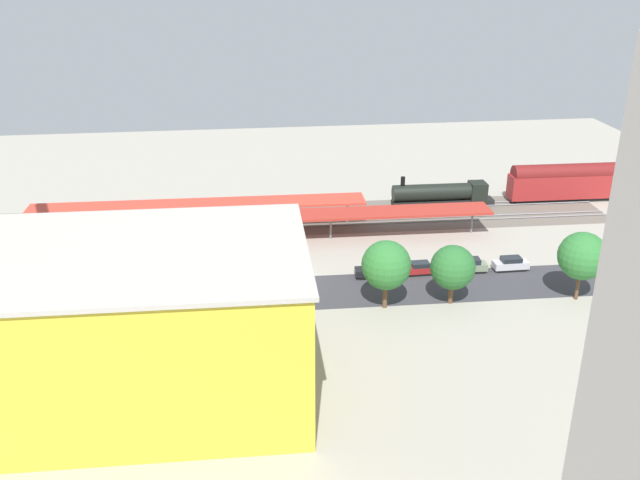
{
  "coord_description": "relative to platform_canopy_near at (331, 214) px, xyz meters",
  "views": [
    {
      "loc": [
        7.15,
        79.06,
        38.9
      ],
      "look_at": [
        -2.79,
        -0.83,
        4.86
      ],
      "focal_mm": 39.12,
      "sensor_mm": 36.0,
      "label": 1
    }
  ],
  "objects": [
    {
      "name": "ground_plane",
      "position": [
        5.78,
        12.56,
        -3.76
      ],
      "size": [
        160.26,
        160.26,
        0.0
      ],
      "primitive_type": "plane",
      "color": "#9E998C",
      "rests_on": "ground"
    },
    {
      "name": "rail_bed",
      "position": [
        5.78,
        -8.63,
        -3.76
      ],
      "size": [
        100.41,
        15.72,
        0.01
      ],
      "primitive_type": "cube",
      "rotation": [
        0.0,
        0.0,
        -0.02
      ],
      "color": "#665E54",
      "rests_on": "ground"
    },
    {
      "name": "street_asphalt",
      "position": [
        5.78,
        16.42,
        -3.76
      ],
      "size": [
        100.32,
        10.87,
        0.01
      ],
      "primitive_type": "cube",
      "rotation": [
        0.0,
        0.0,
        -0.02
      ],
      "color": "#38383D",
      "rests_on": "ground"
    },
    {
      "name": "track_rails",
      "position": [
        5.78,
        -8.63,
        -3.58
      ],
      "size": [
        100.15,
        9.29,
        0.12
      ],
      "color": "#9E9EA8",
      "rests_on": "ground"
    },
    {
      "name": "platform_canopy_near",
      "position": [
        0.0,
        0.0,
        0.0
      ],
      "size": [
        46.32,
        5.59,
        3.96
      ],
      "color": "#A82D23",
      "rests_on": "ground"
    },
    {
      "name": "platform_canopy_far",
      "position": [
        18.77,
        -6.34,
        0.01
      ],
      "size": [
        49.35,
        5.81,
        3.97
      ],
      "color": "#C63D2D",
      "rests_on": "ground"
    },
    {
      "name": "locomotive",
      "position": [
        -20.13,
        -11.55,
        -1.92
      ],
      "size": [
        16.58,
        3.06,
        5.08
      ],
      "color": "black",
      "rests_on": "ground"
    },
    {
      "name": "passenger_coach",
      "position": [
        -40.23,
        -11.55,
        -0.47
      ],
      "size": [
        18.19,
        3.37,
        6.25
      ],
      "color": "black",
      "rests_on": "ground"
    },
    {
      "name": "parked_car_0",
      "position": [
        -21.8,
        13.24,
        -2.97
      ],
      "size": [
        4.58,
        1.77,
        1.78
      ],
      "color": "black",
      "rests_on": "ground"
    },
    {
      "name": "parked_car_1",
      "position": [
        -16.38,
        13.1,
        -2.94
      ],
      "size": [
        4.37,
        1.94,
        1.84
      ],
      "color": "black",
      "rests_on": "ground"
    },
    {
      "name": "parked_car_2",
      "position": [
        -9.79,
        12.98,
        -3.04
      ],
      "size": [
        4.06,
        1.81,
        1.62
      ],
      "color": "black",
      "rests_on": "ground"
    },
    {
      "name": "parked_car_3",
      "position": [
        -3.59,
        13.12,
        -2.97
      ],
      "size": [
        4.58,
        2.05,
        1.78
      ],
      "color": "black",
      "rests_on": "ground"
    },
    {
      "name": "construction_building",
      "position": [
        22.61,
        35.02,
        3.36
      ],
      "size": [
        30.85,
        20.72,
        14.24
      ],
      "primitive_type": "cube",
      "rotation": [
        0.0,
        0.0,
        -0.02
      ],
      "color": "yellow",
      "rests_on": "ground"
    },
    {
      "name": "construction_roof_slab",
      "position": [
        22.61,
        35.02,
        10.68
      ],
      "size": [
        31.46,
        21.33,
        0.4
      ],
      "primitive_type": "cube",
      "rotation": [
        0.0,
        0.0,
        -0.02
      ],
      "color": "#B7B2A8",
      "rests_on": "construction_building"
    },
    {
      "name": "box_truck_0",
      "position": [
        13.95,
        20.41,
        -2.01
      ],
      "size": [
        10.07,
        2.77,
        3.61
      ],
      "color": "black",
      "rests_on": "ground"
    },
    {
      "name": "box_truck_1",
      "position": [
        25.98,
        18.71,
        -2.03
      ],
      "size": [
        9.38,
        2.72,
        3.53
      ],
      "color": "black",
      "rests_on": "ground"
    },
    {
      "name": "box_truck_2",
      "position": [
        12.01,
        18.23,
        -2.19
      ],
      "size": [
        8.36,
        2.82,
        3.11
      ],
      "color": "black",
      "rests_on": "ground"
    },
    {
      "name": "street_tree_0",
      "position": [
        -26.53,
        22.06,
        1.86
      ],
      "size": [
        5.68,
        5.68,
        8.47
      ],
      "color": "brown",
      "rests_on": "ground"
    },
    {
      "name": "street_tree_1",
      "position": [
        -3.43,
        21.24,
        1.64
      ],
      "size": [
        5.71,
        5.71,
        8.27
      ],
      "color": "brown",
      "rests_on": "ground"
    },
    {
      "name": "street_tree_2",
      "position": [
        -11.33,
        21.12,
        0.84
      ],
      "size": [
        5.23,
        5.23,
        7.24
      ],
      "color": "brown",
      "rests_on": "ground"
    },
    {
      "name": "street_tree_3",
      "position": [
        26.97,
        20.98,
        1.37
      ],
      "size": [
        4.54,
        4.54,
        7.45
      ],
      "color": "brown",
      "rests_on": "ground"
    },
    {
      "name": "traffic_light",
      "position": [
        12.25,
        11.44,
        0.67
      ],
      "size": [
        0.5,
        0.36,
        6.7
      ],
      "color": "#333333",
      "rests_on": "ground"
    }
  ]
}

